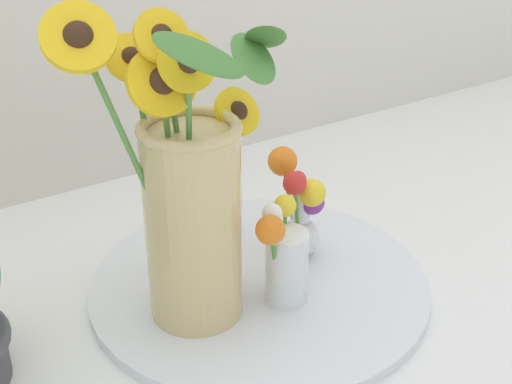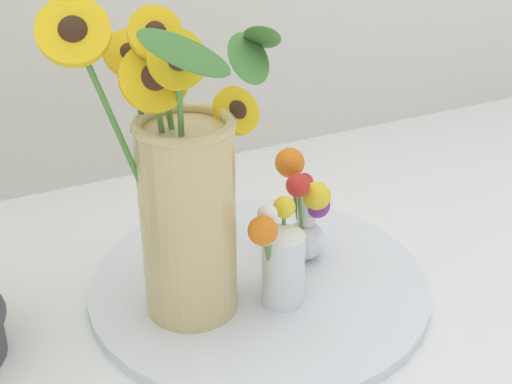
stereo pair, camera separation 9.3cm
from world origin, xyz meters
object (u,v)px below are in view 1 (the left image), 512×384
at_px(mason_jar_sunflowers, 190,204).
at_px(vase_small_center, 283,255).
at_px(serving_tray, 256,285).
at_px(vase_bulb_right, 300,208).

distance_m(mason_jar_sunflowers, vase_small_center, 0.15).
bearing_deg(vase_small_center, mason_jar_sunflowers, 157.36).
height_order(mason_jar_sunflowers, vase_small_center, mason_jar_sunflowers).
distance_m(serving_tray, vase_small_center, 0.10).
bearing_deg(vase_bulb_right, serving_tray, -164.95).
bearing_deg(serving_tray, mason_jar_sunflowers, -172.20).
relative_size(vase_small_center, vase_bulb_right, 0.92).
height_order(mason_jar_sunflowers, vase_bulb_right, mason_jar_sunflowers).
bearing_deg(mason_jar_sunflowers, vase_bulb_right, 11.21).
bearing_deg(vase_small_center, serving_tray, 94.20).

